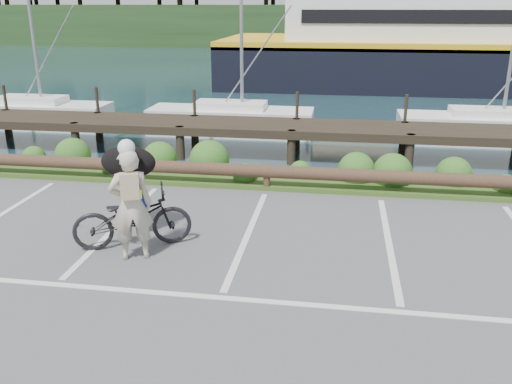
% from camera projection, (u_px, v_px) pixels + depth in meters
% --- Properties ---
extents(ground, '(72.00, 72.00, 0.00)m').
position_uv_depth(ground, '(227.00, 285.00, 8.38)').
color(ground, '#4E4D50').
extents(harbor_backdrop, '(170.00, 160.00, 30.00)m').
position_uv_depth(harbor_backdrop, '(335.00, 33.00, 81.56)').
color(harbor_backdrop, '#172E37').
rests_on(harbor_backdrop, ground).
extents(vegetation_strip, '(34.00, 1.60, 0.10)m').
position_uv_depth(vegetation_strip, '(271.00, 179.00, 13.31)').
color(vegetation_strip, '#3D5B21').
rests_on(vegetation_strip, ground).
extents(log_rail, '(32.00, 0.30, 0.60)m').
position_uv_depth(log_rail, '(267.00, 190.00, 12.67)').
color(log_rail, '#443021').
rests_on(log_rail, ground).
extents(bicycle, '(2.19, 1.45, 1.09)m').
position_uv_depth(bicycle, '(132.00, 218.00, 9.55)').
color(bicycle, black).
rests_on(bicycle, ground).
extents(cyclist, '(0.82, 0.69, 1.92)m').
position_uv_depth(cyclist, '(131.00, 205.00, 8.96)').
color(cyclist, '#BDB7A0').
rests_on(cyclist, ground).
extents(dog, '(0.86, 1.15, 0.60)m').
position_uv_depth(dog, '(128.00, 162.00, 9.88)').
color(dog, black).
rests_on(dog, bicycle).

